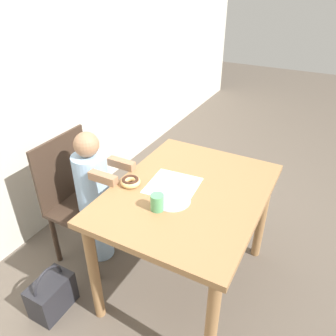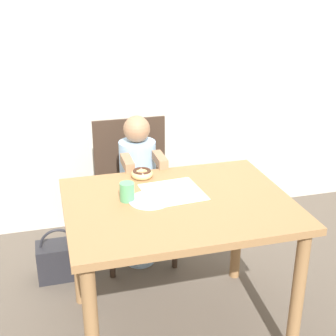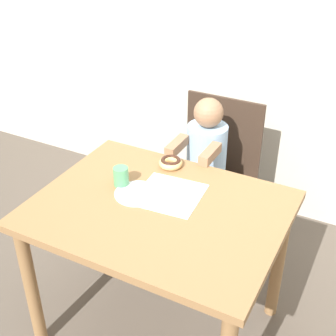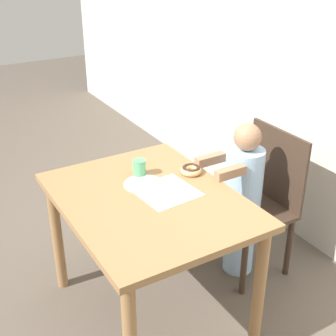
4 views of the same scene
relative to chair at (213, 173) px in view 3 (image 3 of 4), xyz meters
name	(u,v)px [view 3 (image 3 of 4)]	position (x,y,z in m)	size (l,w,h in m)	color
ground_plane	(160,325)	(0.06, -0.77, -0.46)	(12.00, 12.00, 0.00)	brown
wall_back	(264,17)	(0.06, 0.49, 0.79)	(8.00, 0.05, 2.50)	beige
dining_table	(159,227)	(0.06, -0.77, 0.17)	(1.05, 0.81, 0.74)	olive
chair	(213,173)	(0.00, 0.00, 0.00)	(0.46, 0.41, 0.88)	#38281E
child_figure	(205,178)	(0.00, -0.13, 0.04)	(0.23, 0.38, 0.97)	#99BCE0
donut	(171,162)	(-0.04, -0.46, 0.30)	(0.11, 0.11, 0.04)	#DBB270
napkin	(169,194)	(0.06, -0.67, 0.28)	(0.30, 0.30, 0.00)	white
handbag	(128,210)	(-0.50, -0.15, -0.34)	(0.26, 0.17, 0.33)	#232328
cup	(121,176)	(-0.17, -0.70, 0.32)	(0.07, 0.07, 0.09)	#519E66
plate	(137,193)	(-0.07, -0.73, 0.28)	(0.20, 0.20, 0.01)	silver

